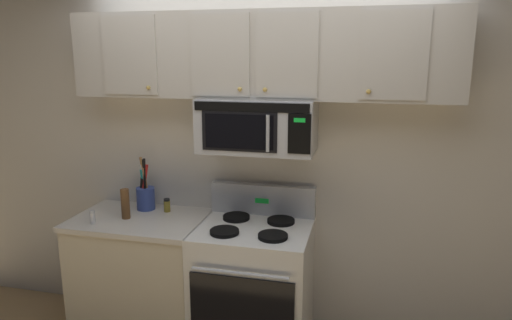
{
  "coord_description": "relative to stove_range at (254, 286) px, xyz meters",
  "views": [
    {
      "loc": [
        0.69,
        -2.38,
        2.03
      ],
      "look_at": [
        0.0,
        0.49,
        1.35
      ],
      "focal_mm": 32.14,
      "sensor_mm": 36.0,
      "label": 1
    }
  ],
  "objects": [
    {
      "name": "upper_cabinets",
      "position": [
        -0.0,
        0.15,
        1.56
      ],
      "size": [
        2.5,
        0.36,
        0.55
      ],
      "color": "#BCB7AD"
    },
    {
      "name": "over_range_microwave",
      "position": [
        -0.0,
        0.12,
        1.11
      ],
      "size": [
        0.76,
        0.43,
        0.35
      ],
      "color": "#B7BABF"
    },
    {
      "name": "pepper_mill",
      "position": [
        -0.92,
        -0.04,
        0.54
      ],
      "size": [
        0.06,
        0.06,
        0.21
      ],
      "primitive_type": "cylinder",
      "color": "brown",
      "rests_on": "counter_segment"
    },
    {
      "name": "stove_range",
      "position": [
        0.0,
        0.0,
        0.0
      ],
      "size": [
        0.76,
        0.69,
        1.12
      ],
      "color": "white",
      "rests_on": "ground_plane"
    },
    {
      "name": "back_wall",
      "position": [
        0.0,
        0.37,
        0.88
      ],
      "size": [
        5.2,
        0.1,
        2.7
      ],
      "primitive_type": "cube",
      "color": "silver",
      "rests_on": "ground_plane"
    },
    {
      "name": "salt_shaker",
      "position": [
        -1.09,
        -0.19,
        0.48
      ],
      "size": [
        0.04,
        0.04,
        0.09
      ],
      "color": "white",
      "rests_on": "counter_segment"
    },
    {
      "name": "counter_segment",
      "position": [
        -0.84,
        0.01,
        -0.02
      ],
      "size": [
        0.93,
        0.65,
        0.9
      ],
      "color": "beige",
      "rests_on": "ground_plane"
    },
    {
      "name": "spice_jar",
      "position": [
        -0.7,
        0.17,
        0.48
      ],
      "size": [
        0.05,
        0.05,
        0.1
      ],
      "color": "olive",
      "rests_on": "counter_segment"
    },
    {
      "name": "utensil_crock_blue",
      "position": [
        -0.88,
        0.18,
        0.54
      ],
      "size": [
        0.13,
        0.13,
        0.4
      ],
      "color": "#384C9E",
      "rests_on": "counter_segment"
    }
  ]
}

